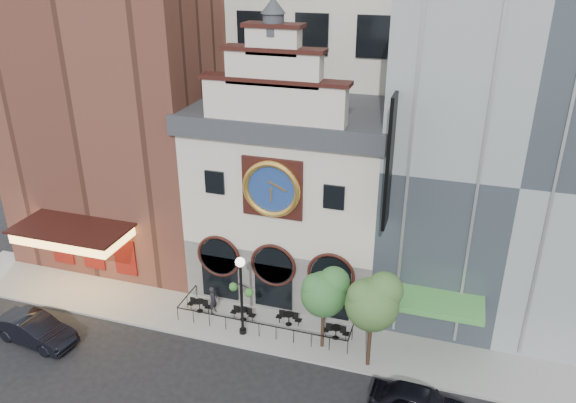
% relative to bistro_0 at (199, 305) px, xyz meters
% --- Properties ---
extents(ground, '(120.00, 120.00, 0.00)m').
position_rel_bistro_0_xyz_m(ground, '(4.42, -2.41, -0.61)').
color(ground, black).
rests_on(ground, ground).
extents(sidewalk, '(44.00, 5.00, 0.15)m').
position_rel_bistro_0_xyz_m(sidewalk, '(4.42, 0.09, -0.54)').
color(sidewalk, gray).
rests_on(sidewalk, ground).
extents(clock_building, '(12.60, 8.78, 18.65)m').
position_rel_bistro_0_xyz_m(clock_building, '(4.42, 5.41, 6.07)').
color(clock_building, '#605E5B').
rests_on(clock_building, ground).
extents(theater_building, '(14.00, 15.60, 25.00)m').
position_rel_bistro_0_xyz_m(theater_building, '(-8.58, 7.55, 11.99)').
color(theater_building, brown).
rests_on(theater_building, ground).
extents(retail_building, '(14.00, 14.40, 20.00)m').
position_rel_bistro_0_xyz_m(retail_building, '(17.41, 7.58, 9.53)').
color(retail_building, gray).
rests_on(retail_building, ground).
extents(cafe_railing, '(10.60, 2.60, 0.90)m').
position_rel_bistro_0_xyz_m(cafe_railing, '(4.42, 0.09, -0.01)').
color(cafe_railing, black).
rests_on(cafe_railing, sidewalk).
extents(bistro_0, '(1.58, 0.68, 0.90)m').
position_rel_bistro_0_xyz_m(bistro_0, '(0.00, 0.00, 0.00)').
color(bistro_0, black).
rests_on(bistro_0, sidewalk).
extents(bistro_1, '(1.58, 0.68, 0.90)m').
position_rel_bistro_0_xyz_m(bistro_1, '(2.93, 0.00, 0.00)').
color(bistro_1, black).
rests_on(bistro_1, sidewalk).
extents(bistro_2, '(1.58, 0.68, 0.90)m').
position_rel_bistro_0_xyz_m(bistro_2, '(5.75, 0.39, 0.00)').
color(bistro_2, black).
rests_on(bistro_2, sidewalk).
extents(bistro_3, '(1.58, 0.68, 0.90)m').
position_rel_bistro_0_xyz_m(bistro_3, '(8.77, -0.03, 0.00)').
color(bistro_3, black).
rests_on(bistro_3, sidewalk).
extents(car_left, '(5.31, 2.45, 1.69)m').
position_rel_bistro_0_xyz_m(car_left, '(-7.88, -5.39, 0.23)').
color(car_left, black).
rests_on(car_left, ground).
extents(pedestrian, '(0.56, 0.74, 1.85)m').
position_rel_bistro_0_xyz_m(pedestrian, '(0.91, 0.15, 0.46)').
color(pedestrian, black).
rests_on(pedestrian, sidewalk).
extents(lamppost, '(1.60, 0.84, 5.15)m').
position_rel_bistro_0_xyz_m(lamppost, '(3.40, -1.21, 2.72)').
color(lamppost, black).
rests_on(lamppost, sidewalk).
extents(tree_left, '(2.65, 2.55, 5.10)m').
position_rel_bistro_0_xyz_m(tree_left, '(8.23, -0.92, 3.28)').
color(tree_left, '#382619').
rests_on(tree_left, sidewalk).
extents(tree_right, '(2.96, 2.85, 5.70)m').
position_rel_bistro_0_xyz_m(tree_right, '(11.02, -1.67, 3.72)').
color(tree_right, '#382619').
rests_on(tree_right, sidewalk).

